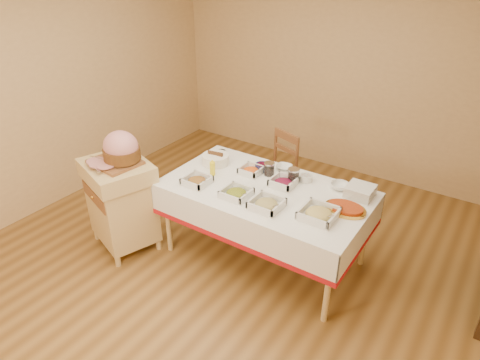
{
  "coord_description": "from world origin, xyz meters",
  "views": [
    {
      "loc": [
        1.93,
        -2.55,
        2.65
      ],
      "look_at": [
        0.09,
        0.2,
        0.83
      ],
      "focal_mm": 32.0,
      "sensor_mm": 36.0,
      "label": 1
    }
  ],
  "objects_px": {
    "preserve_jar_right": "(293,176)",
    "dining_table": "(265,204)",
    "butcher_cart": "(121,200)",
    "plate_stack": "(360,191)",
    "mustard_bottle": "(212,168)",
    "brass_platter": "(345,209)",
    "preserve_jar_left": "(269,169)",
    "dining_chair": "(276,172)",
    "ham_on_board": "(120,150)",
    "bread_basket": "(216,159)"
  },
  "relations": [
    {
      "from": "mustard_bottle",
      "to": "brass_platter",
      "type": "height_order",
      "value": "mustard_bottle"
    },
    {
      "from": "brass_platter",
      "to": "dining_chair",
      "type": "bearing_deg",
      "value": 144.03
    },
    {
      "from": "ham_on_board",
      "to": "bread_basket",
      "type": "height_order",
      "value": "ham_on_board"
    },
    {
      "from": "bread_basket",
      "to": "dining_table",
      "type": "bearing_deg",
      "value": -12.48
    },
    {
      "from": "preserve_jar_right",
      "to": "mustard_bottle",
      "type": "xyz_separation_m",
      "value": [
        -0.7,
        -0.29,
        0.01
      ]
    },
    {
      "from": "preserve_jar_left",
      "to": "brass_platter",
      "type": "distance_m",
      "value": 0.85
    },
    {
      "from": "preserve_jar_left",
      "to": "mustard_bottle",
      "type": "xyz_separation_m",
      "value": [
        -0.44,
        -0.29,
        0.01
      ]
    },
    {
      "from": "dining_chair",
      "to": "plate_stack",
      "type": "xyz_separation_m",
      "value": [
        1.09,
        -0.49,
        0.35
      ]
    },
    {
      "from": "preserve_jar_left",
      "to": "dining_chair",
      "type": "bearing_deg",
      "value": 112.57
    },
    {
      "from": "dining_chair",
      "to": "preserve_jar_right",
      "type": "xyz_separation_m",
      "value": [
        0.5,
        -0.59,
        0.36
      ]
    },
    {
      "from": "butcher_cart",
      "to": "bread_basket",
      "type": "distance_m",
      "value": 0.99
    },
    {
      "from": "dining_chair",
      "to": "plate_stack",
      "type": "distance_m",
      "value": 1.24
    },
    {
      "from": "preserve_jar_right",
      "to": "preserve_jar_left",
      "type": "bearing_deg",
      "value": -179.79
    },
    {
      "from": "preserve_jar_left",
      "to": "bread_basket",
      "type": "xyz_separation_m",
      "value": [
        -0.56,
        -0.09,
        -0.01
      ]
    },
    {
      "from": "ham_on_board",
      "to": "mustard_bottle",
      "type": "xyz_separation_m",
      "value": [
        0.65,
        0.5,
        -0.21
      ]
    },
    {
      "from": "butcher_cart",
      "to": "dining_table",
      "type": "bearing_deg",
      "value": 25.24
    },
    {
      "from": "butcher_cart",
      "to": "plate_stack",
      "type": "xyz_separation_m",
      "value": [
        1.98,
        0.92,
        0.29
      ]
    },
    {
      "from": "preserve_jar_left",
      "to": "bread_basket",
      "type": "height_order",
      "value": "preserve_jar_left"
    },
    {
      "from": "dining_chair",
      "to": "plate_stack",
      "type": "height_order",
      "value": "dining_chair"
    },
    {
      "from": "dining_chair",
      "to": "brass_platter",
      "type": "xyz_separation_m",
      "value": [
        1.07,
        -0.78,
        0.32
      ]
    },
    {
      "from": "butcher_cart",
      "to": "plate_stack",
      "type": "bearing_deg",
      "value": 24.99
    },
    {
      "from": "mustard_bottle",
      "to": "plate_stack",
      "type": "height_order",
      "value": "mustard_bottle"
    },
    {
      "from": "butcher_cart",
      "to": "preserve_jar_right",
      "type": "distance_m",
      "value": 1.65
    },
    {
      "from": "dining_chair",
      "to": "brass_platter",
      "type": "distance_m",
      "value": 1.36
    },
    {
      "from": "ham_on_board",
      "to": "preserve_jar_left",
      "type": "height_order",
      "value": "ham_on_board"
    },
    {
      "from": "butcher_cart",
      "to": "brass_platter",
      "type": "height_order",
      "value": "butcher_cart"
    },
    {
      "from": "mustard_bottle",
      "to": "preserve_jar_right",
      "type": "bearing_deg",
      "value": 22.71
    },
    {
      "from": "ham_on_board",
      "to": "mustard_bottle",
      "type": "distance_m",
      "value": 0.85
    },
    {
      "from": "ham_on_board",
      "to": "bread_basket",
      "type": "relative_size",
      "value": 1.77
    },
    {
      "from": "preserve_jar_left",
      "to": "brass_platter",
      "type": "bearing_deg",
      "value": -12.84
    },
    {
      "from": "butcher_cart",
      "to": "preserve_jar_right",
      "type": "bearing_deg",
      "value": 30.61
    },
    {
      "from": "dining_chair",
      "to": "preserve_jar_left",
      "type": "xyz_separation_m",
      "value": [
        0.24,
        -0.59,
        0.36
      ]
    },
    {
      "from": "dining_table",
      "to": "preserve_jar_left",
      "type": "xyz_separation_m",
      "value": [
        -0.1,
        0.24,
        0.22
      ]
    },
    {
      "from": "butcher_cart",
      "to": "preserve_jar_right",
      "type": "height_order",
      "value": "butcher_cart"
    },
    {
      "from": "brass_platter",
      "to": "plate_stack",
      "type": "bearing_deg",
      "value": 86.93
    },
    {
      "from": "bread_basket",
      "to": "brass_platter",
      "type": "height_order",
      "value": "bread_basket"
    },
    {
      "from": "ham_on_board",
      "to": "preserve_jar_right",
      "type": "distance_m",
      "value": 1.58
    },
    {
      "from": "brass_platter",
      "to": "mustard_bottle",
      "type": "bearing_deg",
      "value": -175.41
    },
    {
      "from": "preserve_jar_left",
      "to": "preserve_jar_right",
      "type": "height_order",
      "value": "preserve_jar_right"
    },
    {
      "from": "preserve_jar_right",
      "to": "bread_basket",
      "type": "distance_m",
      "value": 0.81
    },
    {
      "from": "dining_table",
      "to": "dining_chair",
      "type": "xyz_separation_m",
      "value": [
        -0.35,
        0.83,
        -0.14
      ]
    },
    {
      "from": "preserve_jar_left",
      "to": "dining_table",
      "type": "bearing_deg",
      "value": -66.27
    },
    {
      "from": "ham_on_board",
      "to": "preserve_jar_right",
      "type": "xyz_separation_m",
      "value": [
        1.35,
        0.79,
        -0.22
      ]
    },
    {
      "from": "bread_basket",
      "to": "plate_stack",
      "type": "bearing_deg",
      "value": 7.77
    },
    {
      "from": "brass_platter",
      "to": "ham_on_board",
      "type": "bearing_deg",
      "value": -162.66
    },
    {
      "from": "dining_table",
      "to": "preserve_jar_left",
      "type": "distance_m",
      "value": 0.34
    },
    {
      "from": "preserve_jar_right",
      "to": "dining_table",
      "type": "bearing_deg",
      "value": -121.96
    },
    {
      "from": "ham_on_board",
      "to": "plate_stack",
      "type": "bearing_deg",
      "value": 24.62
    },
    {
      "from": "dining_chair",
      "to": "mustard_bottle",
      "type": "distance_m",
      "value": 0.97
    },
    {
      "from": "dining_table",
      "to": "brass_platter",
      "type": "height_order",
      "value": "brass_platter"
    }
  ]
}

